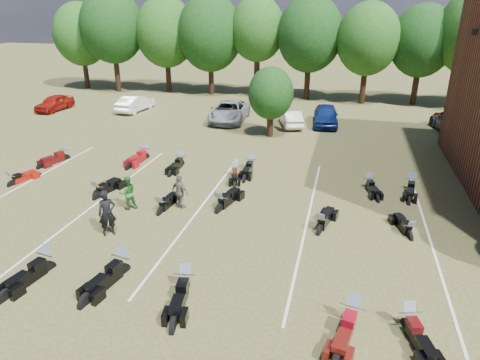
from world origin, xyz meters
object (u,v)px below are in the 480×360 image
(car_4, at_px, (326,115))
(motorcycle_7, at_px, (13,185))
(motorcycle_3, at_px, (123,273))
(person_black, at_px, (107,213))
(motorcycle_14, at_px, (65,160))
(person_green, at_px, (128,193))
(person_grey, at_px, (180,192))
(car_0, at_px, (54,103))

(car_4, bearing_deg, motorcycle_7, -137.09)
(motorcycle_3, distance_m, motorcycle_7, 11.17)
(person_black, relative_size, motorcycle_7, 0.96)
(car_4, height_order, motorcycle_7, car_4)
(motorcycle_14, bearing_deg, person_green, -20.64)
(person_green, bearing_deg, car_4, -155.30)
(person_green, distance_m, motorcycle_14, 8.86)
(person_green, distance_m, person_grey, 2.40)
(motorcycle_3, xyz_separation_m, motorcycle_7, (-9.54, 5.81, 0.00))
(car_4, distance_m, motorcycle_3, 22.95)
(car_0, height_order, person_grey, person_grey)
(car_0, relative_size, person_green, 2.48)
(person_black, height_order, person_grey, person_black)
(motorcycle_7, height_order, motorcycle_14, motorcycle_14)
(motorcycle_14, bearing_deg, motorcycle_3, -31.17)
(car_0, relative_size, person_grey, 2.44)
(person_grey, xyz_separation_m, motorcycle_14, (-9.39, 4.61, -0.82))
(person_black, bearing_deg, motorcycle_7, 116.18)
(car_4, bearing_deg, car_0, 177.61)
(person_black, xyz_separation_m, motorcycle_14, (-7.43, 7.65, -0.97))
(motorcycle_7, bearing_deg, car_0, -46.03)
(person_green, relative_size, motorcycle_7, 0.80)
(person_black, bearing_deg, car_4, 29.35)
(car_0, bearing_deg, person_green, -42.76)
(motorcycle_14, bearing_deg, car_0, 144.14)
(person_black, xyz_separation_m, motorcycle_3, (1.89, -2.41, -0.97))
(car_4, relative_size, person_green, 2.87)
(car_4, relative_size, motorcycle_3, 1.84)
(car_0, relative_size, motorcycle_7, 1.98)
(car_0, distance_m, motorcycle_14, 14.47)
(car_4, xyz_separation_m, motorcycle_14, (-14.96, -12.18, -0.79))
(person_green, distance_m, motorcycle_3, 5.35)
(car_4, xyz_separation_m, motorcycle_3, (-5.63, -22.24, -0.79))
(car_4, bearing_deg, motorcycle_14, -145.19)
(person_green, relative_size, motorcycle_14, 0.69)
(motorcycle_3, bearing_deg, car_4, 85.52)
(person_black, distance_m, motorcycle_3, 3.21)
(person_green, distance_m, motorcycle_7, 7.41)
(person_grey, bearing_deg, motorcycle_7, 21.81)
(car_0, distance_m, car_4, 23.90)
(person_green, bearing_deg, motorcycle_7, -48.91)
(person_green, height_order, motorcycle_3, person_green)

